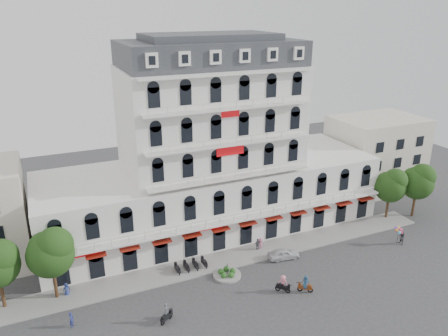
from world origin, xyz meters
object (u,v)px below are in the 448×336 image
parked_car (284,254)px  rider_east (306,284)px  rider_west (166,313)px  rider_center (283,283)px  balloon_vendor (401,235)px

parked_car → rider_east: 6.76m
rider_west → rider_center: (12.79, -0.43, 0.10)m
rider_center → balloon_vendor: (19.01, 2.60, 0.19)m
rider_east → balloon_vendor: balloon_vendor is taller
parked_car → rider_center: 6.67m
parked_car → rider_east: size_ratio=1.87×
rider_west → rider_center: bearing=-35.0°
rider_center → balloon_vendor: balloon_vendor is taller
parked_car → rider_west: (-16.28, -5.25, 0.31)m
rider_east → balloon_vendor: bearing=-132.3°
parked_car → rider_east: bearing=176.9°
rider_center → balloon_vendor: bearing=52.5°
rider_west → balloon_vendor: (31.80, 2.17, 0.29)m
rider_east → rider_center: rider_east is taller
balloon_vendor → rider_center: bearing=-172.2°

